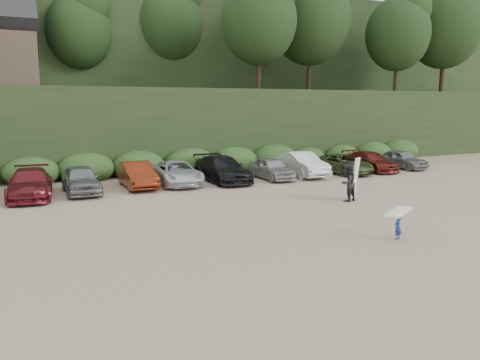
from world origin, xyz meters
TOP-DOWN VIEW (x-y plane):
  - ground at (0.00, 0.00)m, footprint 120.00×120.00m
  - hillside_backdrop at (-0.26, 35.93)m, footprint 90.00×41.50m
  - parked_cars at (-1.74, 10.00)m, footprint 36.79×6.01m
  - child_surfer at (2.36, -4.40)m, footprint 1.79×1.32m
  - adult_surfer at (5.11, 1.85)m, footprint 1.40×0.90m

SIDE VIEW (x-z plane):
  - ground at x=0.00m, z-range 0.00..0.00m
  - child_surfer at x=2.36m, z-range 0.19..1.26m
  - parked_cars at x=-1.74m, z-range -0.07..1.58m
  - adult_surfer at x=5.11m, z-range -0.15..2.02m
  - hillside_backdrop at x=-0.26m, z-range -2.78..25.22m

